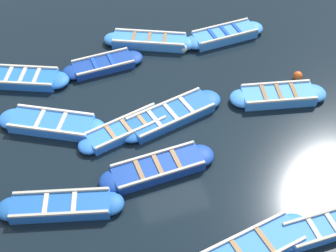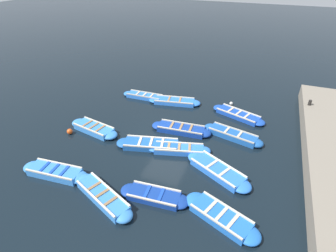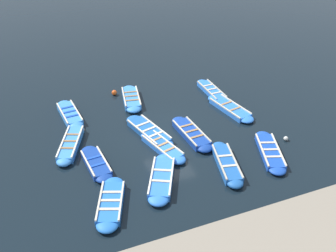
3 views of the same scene
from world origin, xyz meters
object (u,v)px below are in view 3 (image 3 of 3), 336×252
(boat_bow_out, at_px, (131,99))
(buoy_white_drifting, at_px, (286,138))
(boat_mid_row, at_px, (212,91))
(boat_alongside, at_px, (191,134))
(boat_outer_right, at_px, (230,108))
(boat_stern_in, at_px, (96,163))
(boat_near_quay, at_px, (227,164))
(boat_outer_left, at_px, (70,114))
(buoy_orange_near, at_px, (114,93))
(boat_drifting, at_px, (270,152))
(boat_inner_gap, at_px, (162,147))
(boat_far_corner, at_px, (149,132))
(boat_centre, at_px, (162,178))
(buoy_yellow_far, at_px, (82,130))
(boat_end_of_row, at_px, (111,203))
(boat_tucked, at_px, (71,144))

(boat_bow_out, bearing_deg, buoy_white_drifting, 41.96)
(boat_mid_row, xyz_separation_m, boat_alongside, (4.15, -3.39, 0.03))
(boat_outer_right, relative_size, boat_stern_in, 1.21)
(boat_near_quay, distance_m, boat_stern_in, 6.58)
(boat_mid_row, bearing_deg, boat_bow_out, -99.95)
(boat_outer_left, relative_size, buoy_white_drifting, 14.46)
(boat_alongside, relative_size, buoy_orange_near, 10.98)
(boat_drifting, bearing_deg, buoy_orange_near, -147.72)
(boat_inner_gap, relative_size, buoy_orange_near, 10.29)
(boat_drifting, xyz_separation_m, boat_stern_in, (-2.40, -8.71, -0.00))
(boat_outer_right, xyz_separation_m, boat_drifting, (4.74, -0.27, 0.00))
(boat_far_corner, xyz_separation_m, buoy_orange_near, (-5.22, -0.61, 0.01))
(boat_inner_gap, bearing_deg, boat_near_quay, 44.29)
(boat_near_quay, bearing_deg, boat_centre, -92.68)
(boat_far_corner, distance_m, boat_outer_left, 5.20)
(boat_mid_row, xyz_separation_m, boat_inner_gap, (4.70, -5.34, 0.01))
(boat_bow_out, height_order, buoy_yellow_far, boat_bow_out)
(boat_end_of_row, relative_size, boat_inner_gap, 1.00)
(boat_tucked, height_order, boat_outer_right, boat_tucked)
(boat_mid_row, bearing_deg, buoy_white_drifting, 11.45)
(boat_centre, bearing_deg, boat_outer_left, -157.83)
(boat_stern_in, height_order, buoy_white_drifting, boat_stern_in)
(boat_outer_left, bearing_deg, boat_drifting, 50.11)
(boat_bow_out, bearing_deg, boat_tucked, -51.40)
(boat_near_quay, distance_m, buoy_white_drifting, 4.23)
(boat_bow_out, xyz_separation_m, buoy_white_drifting, (7.38, 6.64, -0.06))
(boat_tucked, distance_m, buoy_yellow_far, 1.48)
(boat_far_corner, bearing_deg, boat_near_quay, 32.54)
(boat_mid_row, distance_m, boat_outer_right, 2.45)
(boat_centre, bearing_deg, boat_outer_right, 126.30)
(boat_bow_out, xyz_separation_m, boat_inner_gap, (5.64, -0.01, -0.03))
(boat_outer_right, distance_m, boat_alongside, 3.82)
(boat_outer_left, distance_m, buoy_white_drifting, 12.70)
(boat_tucked, height_order, boat_outer_left, boat_tucked)
(boat_far_corner, relative_size, boat_drifting, 1.07)
(boat_inner_gap, bearing_deg, boat_tucked, -114.26)
(boat_stern_in, distance_m, buoy_yellow_far, 3.34)
(buoy_yellow_far, bearing_deg, boat_alongside, 64.33)
(boat_mid_row, relative_size, buoy_yellow_far, 11.20)
(boat_stern_in, xyz_separation_m, buoy_orange_near, (-6.93, 2.81, 0.03))
(boat_mid_row, xyz_separation_m, buoy_white_drifting, (6.45, 1.31, -0.02))
(boat_mid_row, height_order, buoy_orange_near, boat_mid_row)
(boat_tucked, bearing_deg, boat_near_quay, 56.77)
(boat_mid_row, xyz_separation_m, boat_tucked, (2.67, -9.85, 0.04))
(boat_far_corner, bearing_deg, boat_end_of_row, -36.09)
(boat_near_quay, xyz_separation_m, boat_drifting, (-0.07, 2.61, -0.03))
(boat_bow_out, relative_size, boat_near_quay, 0.96)
(buoy_white_drifting, bearing_deg, boat_drifting, -64.35)
(boat_inner_gap, bearing_deg, boat_end_of_row, -49.46)
(boat_tucked, bearing_deg, boat_outer_left, 171.11)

